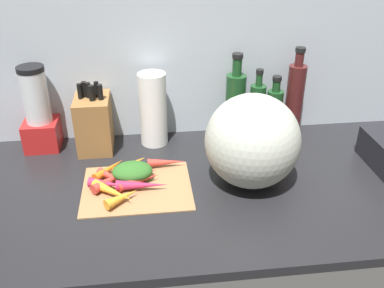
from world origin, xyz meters
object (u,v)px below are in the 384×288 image
carrot_8 (107,184)px  bottle_0 (235,103)px  carrot_3 (114,178)px  carrot_9 (131,165)px  bottle_1 (257,111)px  bottle_2 (274,112)px  winter_squash (252,141)px  carrot_7 (167,162)px  carrot_2 (139,181)px  knife_block (94,123)px  bottle_3 (295,98)px  carrot_5 (122,197)px  carrot_6 (142,185)px  cutting_board (137,187)px  blender_appliance (39,114)px  carrot_0 (139,170)px  carrot_1 (113,192)px  carrot_4 (109,169)px  carrot_10 (113,178)px  paper_towel_roll (153,109)px

carrot_8 → bottle_0: 59.12cm
carrot_8 → bottle_0: size_ratio=0.35×
carrot_3 → carrot_9: bearing=54.6°
bottle_1 → bottle_2: (7.05, 0.91, -1.21)cm
carrot_3 → carrot_8: bearing=-124.7°
carrot_9 → bottle_2: 58.99cm
winter_squash → carrot_3: bearing=175.6°
carrot_7 → winter_squash: bearing=-23.5°
carrot_2 → carrot_7: bearing=48.6°
knife_block → bottle_3: (75.93, 2.80, 4.55)cm
knife_block → carrot_5: bearing=-74.2°
carrot_8 → bottle_0: bearing=34.5°
carrot_6 → carrot_5: bearing=-136.6°
cutting_board → blender_appliance: 48.55cm
carrot_8 → bottle_3: size_ratio=0.33×
cutting_board → bottle_3: bearing=27.2°
cutting_board → bottle_0: (38.40, 32.94, 13.14)cm
carrot_0 → bottle_0: (37.46, 25.01, 11.50)cm
carrot_5 → carrot_8: size_ratio=0.99×
carrot_1 → carrot_7: 23.58cm
cutting_board → bottle_1: (46.10, 29.51, 11.10)cm
carrot_4 → bottle_1: size_ratio=0.49×
cutting_board → carrot_2: (0.84, 0.44, 1.94)cm
carrot_7 → bottle_0: 37.23cm
winter_squash → bottle_0: (1.62, 33.20, -1.53)cm
carrot_10 → bottle_3: size_ratio=0.36×
carrot_2 → blender_appliance: 48.37cm
carrot_2 → bottle_3: 69.06cm
blender_appliance → carrot_0: bearing=-33.8°
blender_appliance → bottle_0: bearing=1.0°
bottle_2 → carrot_7: bearing=-155.8°
bottle_2 → bottle_1: bearing=-172.6°
carrot_1 → bottle_2: 70.21cm
carrot_1 → bottle_3: 78.36cm
blender_appliance → carrot_3: bearing=-46.5°
carrot_2 → carrot_10: carrot_2 is taller
carrot_5 → knife_block: size_ratio=0.44×
carrot_4 → carrot_2: bearing=-41.8°
cutting_board → carrot_1: (-7.24, -4.50, 2.02)cm
carrot_5 → carrot_1: bearing=130.9°
knife_block → cutting_board: bearing=-62.8°
bottle_1 → paper_towel_roll: bearing=178.8°
bottle_3 → carrot_7: bearing=-158.3°
bottle_0 → bottle_1: (7.70, -3.43, -2.04)cm
blender_appliance → bottle_2: (87.54, -1.20, -3.34)cm
knife_block → paper_towel_roll: bearing=4.3°
carrot_1 → bottle_2: size_ratio=0.63×
cutting_board → carrot_2: bearing=28.0°
cutting_board → blender_appliance: (-34.38, 31.62, 13.23)cm
knife_block → bottle_1: (60.83, 0.80, 1.07)cm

